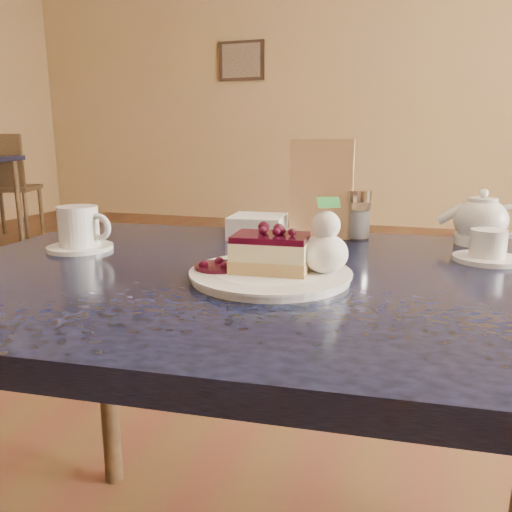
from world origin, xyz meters
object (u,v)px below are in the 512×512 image
(dessert_plate, at_px, (270,275))
(cheesecake_slice, at_px, (271,253))
(coffee_set, at_px, (80,231))
(main_table, at_px, (276,315))
(tea_set, at_px, (481,227))

(dessert_plate, height_order, cheesecake_slice, cheesecake_slice)
(dessert_plate, bearing_deg, coffee_set, 167.38)
(main_table, relative_size, tea_set, 4.55)
(tea_set, bearing_deg, dessert_plate, -133.79)
(main_table, bearing_deg, tea_set, 37.24)
(main_table, xyz_separation_m, tea_set, (0.32, 0.28, 0.11))
(cheesecake_slice, height_order, coffee_set, coffee_set)
(main_table, distance_m, tea_set, 0.44)
(dessert_plate, bearing_deg, cheesecake_slice, 180.00)
(main_table, xyz_separation_m, cheesecake_slice, (0.00, -0.05, 0.11))
(cheesecake_slice, bearing_deg, tea_set, 41.77)
(main_table, xyz_separation_m, coffee_set, (-0.38, 0.04, 0.11))
(dessert_plate, bearing_deg, main_table, 94.44)
(main_table, bearing_deg, coffee_set, 169.38)
(coffee_set, bearing_deg, cheesecake_slice, -12.62)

